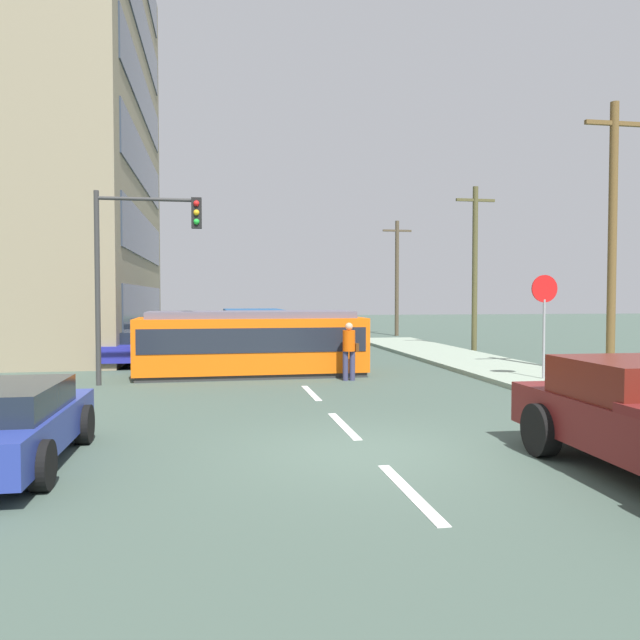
{
  "coord_description": "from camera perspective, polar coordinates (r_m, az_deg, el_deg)",
  "views": [
    {
      "loc": [
        -2.36,
        -9.3,
        2.42
      ],
      "look_at": [
        0.8,
        9.35,
        1.71
      ],
      "focal_mm": 34.85,
      "sensor_mm": 36.0,
      "label": 1
    }
  ],
  "objects": [
    {
      "name": "ground_plane",
      "position": [
        19.59,
        -2.62,
        -4.93
      ],
      "size": [
        120.0,
        120.0,
        0.0
      ],
      "primitive_type": "plane",
      "color": "#3F5147"
    },
    {
      "name": "parked_sedan_furthest",
      "position": [
        37.02,
        -13.43,
        -0.67
      ],
      "size": [
        2.08,
        4.03,
        1.19
      ],
      "color": "#243999",
      "rests_on": "ground"
    },
    {
      "name": "lane_stripe_3",
      "position": [
        25.33,
        -4.22,
        -3.31
      ],
      "size": [
        0.16,
        2.4,
        0.01
      ],
      "primitive_type": "cube",
      "color": "silver",
      "rests_on": "ground"
    },
    {
      "name": "city_bus",
      "position": [
        27.12,
        -6.05,
        -0.73
      ],
      "size": [
        2.63,
        5.14,
        1.85
      ],
      "color": "navy",
      "rests_on": "ground"
    },
    {
      "name": "lane_stripe_1",
      "position": [
        11.79,
        2.17,
        -9.66
      ],
      "size": [
        0.16,
        2.4,
        0.01
      ],
      "primitive_type": "cube",
      "color": "silver",
      "rests_on": "ground"
    },
    {
      "name": "traffic_light_mast",
      "position": [
        17.77,
        -16.31,
        6.18
      ],
      "size": [
        2.86,
        0.33,
        5.28
      ],
      "color": "#333333",
      "rests_on": "ground"
    },
    {
      "name": "utility_pole_mid",
      "position": [
        28.63,
        14.03,
        4.93
      ],
      "size": [
        1.8,
        0.24,
        7.31
      ],
      "color": "#4E4A2A",
      "rests_on": "ground"
    },
    {
      "name": "stop_sign",
      "position": [
        18.28,
        19.9,
        1.33
      ],
      "size": [
        0.76,
        0.07,
        2.88
      ],
      "color": "gray",
      "rests_on": "sidewalk_curb_right"
    },
    {
      "name": "utility_pole_near",
      "position": [
        19.68,
        25.27,
        6.98
      ],
      "size": [
        1.8,
        0.24,
        7.92
      ],
      "color": "brown",
      "rests_on": "ground"
    },
    {
      "name": "lane_stripe_4",
      "position": [
        31.29,
        -5.25,
        -2.27
      ],
      "size": [
        0.16,
        2.4,
        0.01
      ],
      "primitive_type": "cube",
      "color": "silver",
      "rests_on": "ground"
    },
    {
      "name": "streetcar_tram",
      "position": [
        19.19,
        -6.33,
        -2.03
      ],
      "size": [
        6.93,
        2.67,
        1.97
      ],
      "color": "#E75E0B",
      "rests_on": "ground"
    },
    {
      "name": "lane_stripe_2",
      "position": [
        15.67,
        -0.83,
        -6.71
      ],
      "size": [
        0.16,
        2.4,
        0.01
      ],
      "primitive_type": "cube",
      "color": "silver",
      "rests_on": "ground"
    },
    {
      "name": "parked_sedan_mid",
      "position": [
        23.31,
        -16.51,
        -2.34
      ],
      "size": [
        2.1,
        4.43,
        1.19
      ],
      "color": "#25299A",
      "rests_on": "ground"
    },
    {
      "name": "pedestrian_crossing",
      "position": [
        17.89,
        2.7,
        -2.57
      ],
      "size": [
        0.47,
        0.36,
        1.67
      ],
      "color": "#353656",
      "rests_on": "ground"
    },
    {
      "name": "lane_stripe_0",
      "position": [
        8.04,
        8.2,
        -15.35
      ],
      "size": [
        0.16,
        2.4,
        0.01
      ],
      "primitive_type": "cube",
      "color": "silver",
      "rests_on": "ground"
    },
    {
      "name": "parked_sedan_far",
      "position": [
        30.19,
        -14.62,
        -1.31
      ],
      "size": [
        1.96,
        4.13,
        1.19
      ],
      "color": "black",
      "rests_on": "ground"
    },
    {
      "name": "utility_pole_far",
      "position": [
        38.53,
        7.08,
        4.07
      ],
      "size": [
        1.8,
        0.24,
        7.06
      ],
      "color": "#4C402F",
      "rests_on": "ground"
    },
    {
      "name": "sidewalk_curb_right",
      "position": [
        17.99,
        21.21,
        -5.49
      ],
      "size": [
        3.2,
        36.0,
        0.14
      ],
      "primitive_type": "cube",
      "color": "gray",
      "rests_on": "ground"
    }
  ]
}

